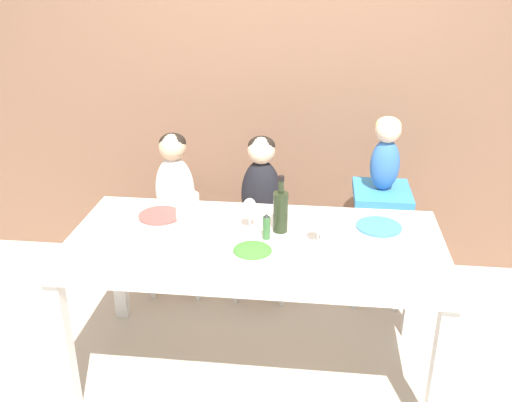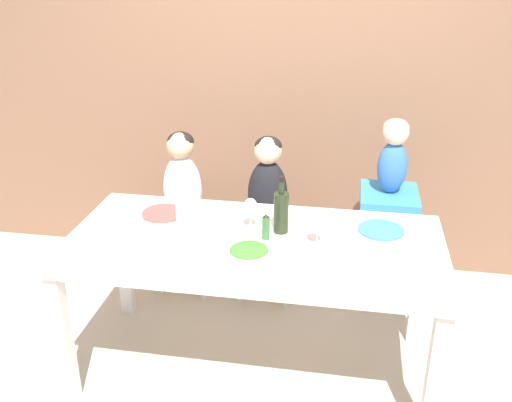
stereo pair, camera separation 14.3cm
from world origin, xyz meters
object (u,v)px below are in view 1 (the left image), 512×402
object	(u,v)px
person_child_left	(174,179)
wine_glass_far	(250,208)
chair_far_center	(261,237)
paper_towel_roll	(188,219)
dinner_plate_front_left	(123,252)
dinner_plate_back_right	(379,227)
person_child_center	(261,182)
wine_glass_near	(319,222)
salad_bowl_large	(252,255)
chair_right_highchair	(380,215)
chair_far_left	(178,233)
wine_bottle	(281,210)
person_baby_right	(386,149)
dinner_plate_back_left	(160,215)

from	to	relation	value
person_child_left	wine_glass_far	bearing A→B (deg)	-48.31
chair_far_center	paper_towel_roll	world-z (taller)	paper_towel_roll
dinner_plate_front_left	dinner_plate_back_right	world-z (taller)	same
person_child_center	wine_glass_near	world-z (taller)	person_child_center
chair_far_center	wine_glass_far	xyz separation A→B (m)	(0.00, -0.59, 0.47)
paper_towel_roll	salad_bowl_large	size ratio (longest dim) A/B	1.24
chair_right_highchair	salad_bowl_large	bearing A→B (deg)	-124.97
chair_far_left	person_child_center	size ratio (longest dim) A/B	0.80
wine_bottle	person_baby_right	bearing A→B (deg)	47.80
person_child_left	paper_towel_roll	size ratio (longest dim) A/B	2.30
paper_towel_roll	wine_glass_far	xyz separation A→B (m)	(0.26, 0.18, -0.01)
wine_glass_near	wine_glass_far	size ratio (longest dim) A/B	1.00
wine_bottle	paper_towel_roll	bearing A→B (deg)	-157.29
chair_far_left	wine_bottle	world-z (taller)	wine_bottle
person_child_left	dinner_plate_back_left	bearing A→B (deg)	-84.27
chair_far_center	dinner_plate_back_left	xyz separation A→B (m)	(-0.47, -0.51, 0.36)
salad_bowl_large	dinner_plate_back_right	bearing A→B (deg)	35.25
paper_towel_roll	dinner_plate_back_right	world-z (taller)	paper_towel_roll
chair_far_center	chair_right_highchair	bearing A→B (deg)	0.00
paper_towel_roll	wine_glass_near	size ratio (longest dim) A/B	1.54
salad_bowl_large	dinner_plate_back_right	distance (m)	0.72
wine_glass_near	wine_glass_far	bearing A→B (deg)	160.92
person_child_center	dinner_plate_back_left	world-z (taller)	person_child_center
wine_glass_far	salad_bowl_large	bearing A→B (deg)	-80.90
paper_towel_roll	dinner_plate_front_left	size ratio (longest dim) A/B	1.11
chair_far_left	wine_glass_near	world-z (taller)	wine_glass_near
person_child_center	wine_glass_far	distance (m)	0.60
person_child_center	person_baby_right	distance (m)	0.74
chair_far_center	person_child_center	size ratio (longest dim) A/B	0.80
dinner_plate_back_left	person_child_center	bearing A→B (deg)	47.14
paper_towel_roll	wine_bottle	bearing A→B (deg)	22.71
person_child_left	dinner_plate_back_right	bearing A→B (deg)	-23.78
wine_glass_near	dinner_plate_back_right	bearing A→B (deg)	33.24
dinner_plate_front_left	dinner_plate_back_left	bearing A→B (deg)	81.04
person_child_center	person_baby_right	xyz separation A→B (m)	(0.71, 0.00, 0.23)
person_child_center	salad_bowl_large	xyz separation A→B (m)	(0.06, -0.93, 0.03)
chair_right_highchair	person_child_left	xyz separation A→B (m)	(-1.23, 0.00, 0.17)
person_child_left	dinner_plate_front_left	xyz separation A→B (m)	(-0.01, -0.91, -0.00)
chair_far_left	chair_right_highchair	distance (m)	1.24
person_baby_right	salad_bowl_large	distance (m)	1.15
wine_bottle	dinner_plate_front_left	bearing A→B (deg)	-156.11
chair_far_left	dinner_plate_front_left	world-z (taller)	dinner_plate_front_left
chair_right_highchair	wine_glass_near	distance (m)	0.84
salad_bowl_large	dinner_plate_back_left	distance (m)	0.68
wine_glass_near	dinner_plate_back_left	distance (m)	0.85
dinner_plate_back_left	chair_right_highchair	bearing A→B (deg)	23.34
salad_bowl_large	person_child_left	bearing A→B (deg)	122.14
chair_far_center	chair_far_left	bearing A→B (deg)	180.00
person_child_center	person_child_left	bearing A→B (deg)	180.00
chair_far_left	chair_right_highchair	size ratio (longest dim) A/B	0.62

